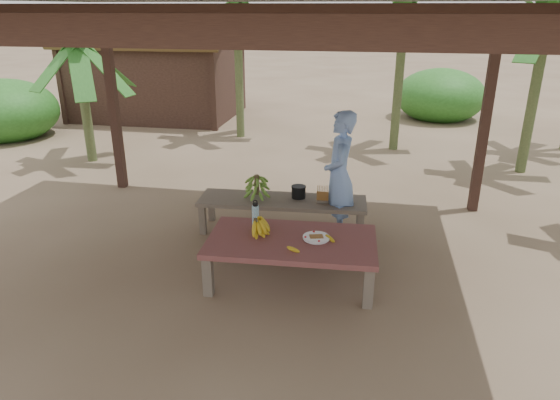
% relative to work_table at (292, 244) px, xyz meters
% --- Properties ---
extents(ground, '(80.00, 80.00, 0.00)m').
position_rel_work_table_xyz_m(ground, '(-0.48, 0.22, -0.43)').
color(ground, brown).
rests_on(ground, ground).
extents(pavilion, '(6.60, 5.60, 2.95)m').
position_rel_work_table_xyz_m(pavilion, '(-0.50, 0.20, 2.34)').
color(pavilion, black).
rests_on(pavilion, ground).
extents(work_table, '(1.84, 1.08, 0.50)m').
position_rel_work_table_xyz_m(work_table, '(0.00, 0.00, 0.00)').
color(work_table, brown).
rests_on(work_table, ground).
extents(bench, '(2.23, 0.73, 0.45)m').
position_rel_work_table_xyz_m(bench, '(-0.33, 1.27, -0.04)').
color(bench, brown).
rests_on(bench, ground).
extents(ripe_banana_bunch, '(0.32, 0.28, 0.19)m').
position_rel_work_table_xyz_m(ripe_banana_bunch, '(-0.41, 0.08, 0.16)').
color(ripe_banana_bunch, gold).
rests_on(ripe_banana_bunch, work_table).
extents(plate, '(0.29, 0.29, 0.04)m').
position_rel_work_table_xyz_m(plate, '(0.26, 0.04, 0.08)').
color(plate, white).
rests_on(plate, work_table).
extents(loose_banana_front, '(0.16, 0.09, 0.04)m').
position_rel_work_table_xyz_m(loose_banana_front, '(0.06, -0.28, 0.09)').
color(loose_banana_front, gold).
rests_on(loose_banana_front, work_table).
extents(loose_banana_side, '(0.15, 0.15, 0.04)m').
position_rel_work_table_xyz_m(loose_banana_side, '(0.41, 0.04, 0.09)').
color(loose_banana_side, gold).
rests_on(loose_banana_side, work_table).
extents(water_flask, '(0.08, 0.08, 0.30)m').
position_rel_work_table_xyz_m(water_flask, '(-0.47, 0.31, 0.19)').
color(water_flask, '#3C9ABD').
rests_on(water_flask, work_table).
extents(green_banana_stalk, '(0.31, 0.31, 0.34)m').
position_rel_work_table_xyz_m(green_banana_stalk, '(-0.67, 1.25, 0.18)').
color(green_banana_stalk, '#598C2D').
rests_on(green_banana_stalk, bench).
extents(cooking_pot, '(0.18, 0.18, 0.16)m').
position_rel_work_table_xyz_m(cooking_pot, '(-0.13, 1.37, 0.09)').
color(cooking_pot, black).
rests_on(cooking_pot, bench).
extents(skewer_rack, '(0.18, 0.09, 0.24)m').
position_rel_work_table_xyz_m(skewer_rack, '(0.20, 1.25, 0.14)').
color(skewer_rack, '#A57F47').
rests_on(skewer_rack, bench).
extents(woman, '(0.46, 0.64, 1.65)m').
position_rel_work_table_xyz_m(woman, '(0.40, 1.28, 0.39)').
color(woman, '#6D8ECF').
rests_on(woman, ground).
extents(hut, '(4.40, 3.43, 2.85)m').
position_rel_work_table_xyz_m(hut, '(-4.98, 8.22, 0.67)').
color(hut, black).
rests_on(hut, ground).
extents(banana_plant_ne, '(1.80, 1.80, 2.95)m').
position_rel_work_table_xyz_m(banana_plant_ne, '(3.50, 4.60, 2.03)').
color(banana_plant_ne, '#596638').
rests_on(banana_plant_ne, ground).
extents(banana_plant_n, '(1.80, 1.80, 3.04)m').
position_rel_work_table_xyz_m(banana_plant_n, '(1.25, 5.78, 2.12)').
color(banana_plant_n, '#596638').
rests_on(banana_plant_n, ground).
extents(banana_plant_nw, '(1.80, 1.80, 3.20)m').
position_rel_work_table_xyz_m(banana_plant_nw, '(-2.22, 6.25, 2.28)').
color(banana_plant_nw, '#596638').
rests_on(banana_plant_nw, ground).
extents(banana_plant_w, '(1.80, 1.80, 2.42)m').
position_rel_work_table_xyz_m(banana_plant_w, '(-4.59, 3.82, 1.52)').
color(banana_plant_w, '#596638').
rests_on(banana_plant_w, ground).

